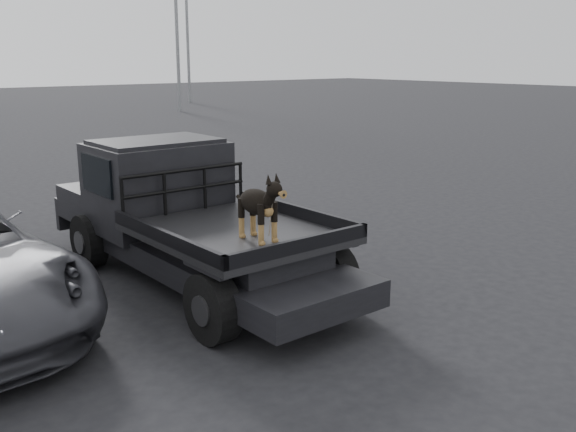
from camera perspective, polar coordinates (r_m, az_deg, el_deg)
ground at (r=7.79m, az=-0.51°, el=-7.87°), size 120.00×120.00×0.00m
flatbed_ute at (r=8.48m, az=-8.24°, el=-2.88°), size 2.00×5.40×0.92m
ute_cab at (r=9.09m, az=-11.55°, el=3.94°), size 1.72×1.30×0.88m
headache_rack at (r=8.47m, az=-9.12°, el=2.19°), size 1.80×0.08×0.55m
dog at (r=7.05m, az=-2.71°, el=0.77°), size 0.32×0.60×0.74m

